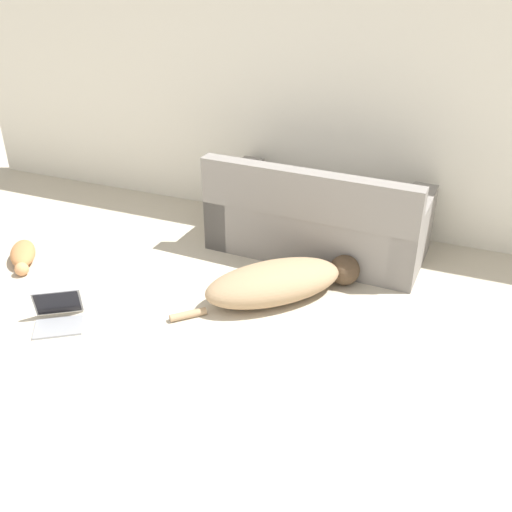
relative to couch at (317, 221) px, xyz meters
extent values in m
cube|color=silver|center=(-0.16, 0.58, 1.02)|extent=(7.41, 0.06, 2.58)
cube|color=gray|center=(0.00, 0.04, -0.06)|extent=(1.79, 0.88, 0.44)
cube|color=gray|center=(-0.01, -0.31, 0.35)|extent=(1.76, 0.21, 0.38)
cube|color=gray|center=(0.78, 0.00, 0.01)|extent=(0.23, 0.82, 0.58)
cube|color=gray|center=(-0.78, 0.07, 0.01)|extent=(0.23, 0.82, 0.58)
ellipsoid|color=#A38460|center=(-0.07, -0.85, -0.14)|extent=(1.07, 1.05, 0.28)
sphere|color=#493726|center=(0.36, -0.44, -0.16)|extent=(0.33, 0.33, 0.24)
cylinder|color=#A38460|center=(-0.54, -1.31, -0.25)|extent=(0.23, 0.22, 0.05)
ellipsoid|color=#BC7A47|center=(-2.18, -1.10, -0.21)|extent=(0.42, 0.45, 0.14)
sphere|color=tan|center=(-2.03, -1.28, -0.22)|extent=(0.15, 0.15, 0.11)
cylinder|color=#BC7A47|center=(-2.35, -0.89, -0.26)|extent=(0.09, 0.10, 0.02)
cube|color=gray|center=(-1.30, -1.75, -0.27)|extent=(0.39, 0.36, 0.02)
cube|color=gray|center=(-1.38, -1.63, -0.15)|extent=(0.31, 0.24, 0.22)
cube|color=black|center=(-1.37, -1.64, -0.15)|extent=(0.28, 0.22, 0.19)
camera|label=1|loc=(1.15, -4.17, 2.05)|focal=40.00mm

